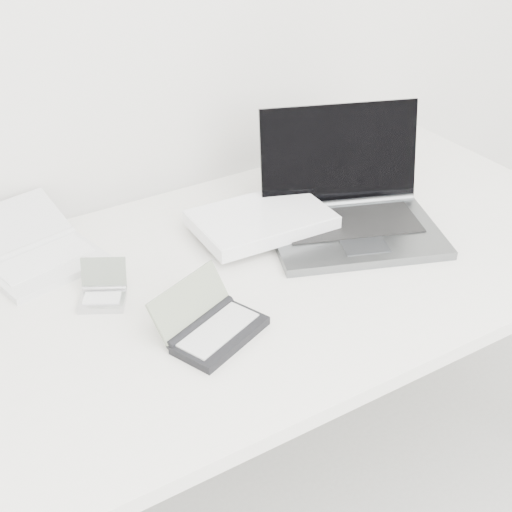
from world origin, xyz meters
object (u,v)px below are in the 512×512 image
netbook_open_white (37,254)px  palmtop_charcoal (212,326)px  desk (258,286)px  laptop_large (315,214)px

netbook_open_white → palmtop_charcoal: 0.45m
desk → palmtop_charcoal: (-0.18, -0.14, 0.07)m
netbook_open_white → desk: bearing=-47.1°
palmtop_charcoal → netbook_open_white: bearing=93.6°
laptop_large → netbook_open_white: laptop_large is taller
netbook_open_white → palmtop_charcoal: bearing=-76.8°
desk → netbook_open_white: netbook_open_white is taller
desk → palmtop_charcoal: 0.24m
laptop_large → palmtop_charcoal: laptop_large is taller
desk → palmtop_charcoal: palmtop_charcoal is taller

